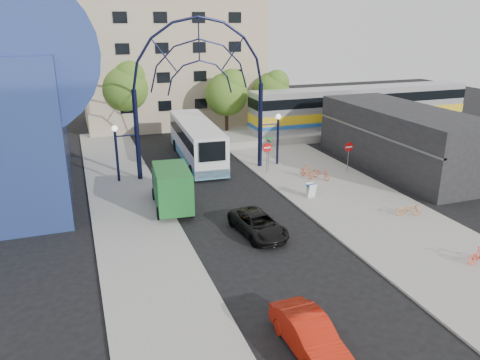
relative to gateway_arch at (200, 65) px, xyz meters
name	(u,v)px	position (x,y,z in m)	size (l,w,h in m)	color
ground	(270,249)	(0.00, -14.00, -8.56)	(120.00, 120.00, 0.00)	black
sidewalk_east	(356,203)	(8.00, -10.00, -8.50)	(8.00, 56.00, 0.12)	gray
plaza_west	(135,222)	(-6.50, -8.00, -8.50)	(5.00, 50.00, 0.12)	gray
gateway_arch	(200,65)	(0.00, 0.00, 0.00)	(13.64, 0.44, 12.10)	black
stop_sign	(267,150)	(4.80, -2.00, -6.56)	(0.80, 0.07, 2.50)	slate
do_not_enter_sign	(349,150)	(11.00, -4.00, -6.58)	(0.76, 0.07, 2.48)	slate
street_name_sign	(269,146)	(5.20, -1.40, -6.43)	(0.70, 0.70, 2.80)	slate
sandwich_board	(311,189)	(5.60, -8.02, -7.81)	(0.55, 0.61, 0.99)	white
commercial_block_east	(402,138)	(16.00, -4.00, -6.06)	(6.00, 16.00, 5.00)	black
apartment_block	(170,62)	(2.00, 20.97, -1.55)	(20.00, 12.10, 14.00)	tan
train_platform	(359,129)	(20.00, 8.00, -8.16)	(32.00, 5.00, 0.80)	gray
train_car	(361,106)	(20.00, 8.00, -5.66)	(25.10, 3.05, 4.20)	#B7B7BC
tree_north_a	(228,92)	(6.12, 11.93, -3.95)	(4.48, 4.48, 7.00)	#382314
tree_north_b	(126,85)	(-3.88, 15.93, -3.29)	(5.12, 5.12, 8.00)	#382314
tree_north_c	(273,90)	(12.12, 13.93, -4.28)	(4.16, 4.16, 6.50)	#382314
city_bus	(196,141)	(0.52, 3.74, -6.77)	(3.53, 12.61, 3.42)	silver
green_truck	(171,187)	(-3.83, -6.40, -7.08)	(2.66, 6.01, 2.95)	black
black_suv	(258,224)	(0.02, -12.09, -7.92)	(2.11, 4.57, 1.27)	black
red_sedan	(310,335)	(-1.91, -22.11, -7.86)	(1.47, 4.22, 1.39)	#AE1A0A
bike_near_a	(321,173)	(8.19, -4.79, -7.98)	(0.60, 1.73, 0.91)	#D5542A
bike_near_b	(306,172)	(7.25, -4.13, -7.96)	(0.45, 1.59, 0.96)	orange
bike_far_a	(409,209)	(9.85, -13.00, -8.00)	(0.58, 1.65, 0.87)	orange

